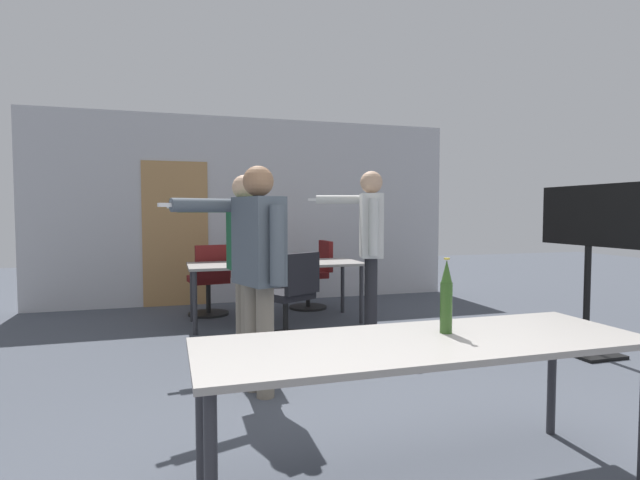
{
  "coord_description": "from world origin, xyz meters",
  "views": [
    {
      "loc": [
        -1.19,
        -1.5,
        1.33
      ],
      "look_at": [
        0.01,
        2.46,
        1.1
      ],
      "focal_mm": 28.0,
      "sensor_mm": 36.0,
      "label": 1
    }
  ],
  "objects_px": {
    "person_near_casual": "(243,249)",
    "office_chair_mid_tucked": "(313,277)",
    "person_center_tall": "(370,236)",
    "tv_screen": "(588,248)",
    "office_chair_side_rolled": "(210,282)",
    "beer_bottle": "(446,298)",
    "office_chair_near_pushed": "(290,299)",
    "person_right_polo": "(257,257)"
  },
  "relations": [
    {
      "from": "office_chair_mid_tucked",
      "to": "person_near_casual",
      "type": "bearing_deg",
      "value": 147.31
    },
    {
      "from": "person_center_tall",
      "to": "beer_bottle",
      "type": "distance_m",
      "value": 2.8
    },
    {
      "from": "tv_screen",
      "to": "office_chair_side_rolled",
      "type": "distance_m",
      "value": 4.32
    },
    {
      "from": "person_near_casual",
      "to": "office_chair_side_rolled",
      "type": "relative_size",
      "value": 1.8
    },
    {
      "from": "tv_screen",
      "to": "office_chair_near_pushed",
      "type": "distance_m",
      "value": 2.93
    },
    {
      "from": "office_chair_mid_tucked",
      "to": "beer_bottle",
      "type": "relative_size",
      "value": 2.46
    },
    {
      "from": "tv_screen",
      "to": "person_right_polo",
      "type": "height_order",
      "value": "person_right_polo"
    },
    {
      "from": "person_center_tall",
      "to": "office_chair_side_rolled",
      "type": "relative_size",
      "value": 1.91
    },
    {
      "from": "office_chair_near_pushed",
      "to": "beer_bottle",
      "type": "relative_size",
      "value": 2.42
    },
    {
      "from": "office_chair_side_rolled",
      "to": "office_chair_mid_tucked",
      "type": "xyz_separation_m",
      "value": [
        1.42,
        0.12,
        0.01
      ]
    },
    {
      "from": "beer_bottle",
      "to": "office_chair_side_rolled",
      "type": "bearing_deg",
      "value": 100.99
    },
    {
      "from": "tv_screen",
      "to": "beer_bottle",
      "type": "bearing_deg",
      "value": -57.74
    },
    {
      "from": "office_chair_near_pushed",
      "to": "office_chair_side_rolled",
      "type": "distance_m",
      "value": 1.61
    },
    {
      "from": "tv_screen",
      "to": "office_chair_side_rolled",
      "type": "xyz_separation_m",
      "value": [
        -3.26,
        2.77,
        -0.57
      ]
    },
    {
      "from": "person_near_casual",
      "to": "person_right_polo",
      "type": "xyz_separation_m",
      "value": [
        -0.03,
        -0.92,
        0.0
      ]
    },
    {
      "from": "office_chair_mid_tucked",
      "to": "beer_bottle",
      "type": "distance_m",
      "value": 4.49
    },
    {
      "from": "beer_bottle",
      "to": "tv_screen",
      "type": "bearing_deg",
      "value": 32.26
    },
    {
      "from": "office_chair_mid_tucked",
      "to": "beer_bottle",
      "type": "bearing_deg",
      "value": 170.61
    },
    {
      "from": "beer_bottle",
      "to": "office_chair_mid_tucked",
      "type": "bearing_deg",
      "value": 82.5
    },
    {
      "from": "person_center_tall",
      "to": "office_chair_near_pushed",
      "type": "relative_size",
      "value": 1.92
    },
    {
      "from": "person_near_casual",
      "to": "office_chair_mid_tucked",
      "type": "xyz_separation_m",
      "value": [
        1.27,
        2.13,
        -0.57
      ]
    },
    {
      "from": "tv_screen",
      "to": "person_near_casual",
      "type": "distance_m",
      "value": 3.2
    },
    {
      "from": "office_chair_side_rolled",
      "to": "office_chair_mid_tucked",
      "type": "distance_m",
      "value": 1.42
    },
    {
      "from": "person_center_tall",
      "to": "office_chair_side_rolled",
      "type": "xyz_separation_m",
      "value": [
        -1.55,
        1.6,
        -0.65
      ]
    },
    {
      "from": "tv_screen",
      "to": "beer_bottle",
      "type": "distance_m",
      "value": 2.87
    },
    {
      "from": "office_chair_mid_tucked",
      "to": "beer_bottle",
      "type": "xyz_separation_m",
      "value": [
        -0.58,
        -4.43,
        0.47
      ]
    },
    {
      "from": "tv_screen",
      "to": "person_right_polo",
      "type": "bearing_deg",
      "value": -87.31
    },
    {
      "from": "person_right_polo",
      "to": "beer_bottle",
      "type": "bearing_deg",
      "value": -171.35
    },
    {
      "from": "person_right_polo",
      "to": "person_center_tall",
      "type": "xyz_separation_m",
      "value": [
        1.43,
        1.32,
        0.08
      ]
    },
    {
      "from": "office_chair_near_pushed",
      "to": "office_chair_mid_tucked",
      "type": "relative_size",
      "value": 0.98
    },
    {
      "from": "person_near_casual",
      "to": "office_chair_mid_tucked",
      "type": "height_order",
      "value": "person_near_casual"
    },
    {
      "from": "person_center_tall",
      "to": "office_chair_near_pushed",
      "type": "xyz_separation_m",
      "value": [
        -0.83,
        0.16,
        -0.66
      ]
    },
    {
      "from": "person_near_casual",
      "to": "person_center_tall",
      "type": "height_order",
      "value": "person_center_tall"
    },
    {
      "from": "person_center_tall",
      "to": "office_chair_mid_tucked",
      "type": "relative_size",
      "value": 1.89
    },
    {
      "from": "tv_screen",
      "to": "office_chair_near_pushed",
      "type": "relative_size",
      "value": 1.73
    },
    {
      "from": "person_right_polo",
      "to": "office_chair_mid_tucked",
      "type": "height_order",
      "value": "person_right_polo"
    },
    {
      "from": "person_center_tall",
      "to": "office_chair_mid_tucked",
      "type": "bearing_deg",
      "value": 20.83
    },
    {
      "from": "person_center_tall",
      "to": "office_chair_mid_tucked",
      "type": "xyz_separation_m",
      "value": [
        -0.13,
        1.72,
        -0.64
      ]
    },
    {
      "from": "person_near_casual",
      "to": "office_chair_mid_tucked",
      "type": "relative_size",
      "value": 1.78
    },
    {
      "from": "person_right_polo",
      "to": "office_chair_near_pushed",
      "type": "relative_size",
      "value": 1.81
    },
    {
      "from": "person_near_casual",
      "to": "tv_screen",
      "type": "bearing_deg",
      "value": -111.09
    },
    {
      "from": "person_right_polo",
      "to": "person_center_tall",
      "type": "relative_size",
      "value": 0.94
    }
  ]
}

